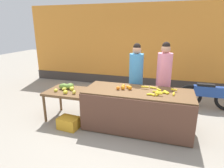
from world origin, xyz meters
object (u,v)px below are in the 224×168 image
object	(u,v)px
parked_motorcycle	(208,95)
produce_sack	(109,101)
vendor_woman_pink_shirt	(163,81)
vendor_woman_blue_shirt	(136,80)
produce_crate	(69,123)

from	to	relation	value
parked_motorcycle	produce_sack	xyz separation A→B (m)	(-2.55, -0.89, -0.12)
vendor_woman_pink_shirt	parked_motorcycle	world-z (taller)	vendor_woman_pink_shirt
parked_motorcycle	produce_sack	bearing A→B (deg)	-160.82
vendor_woman_blue_shirt	produce_crate	distance (m)	1.90
parked_motorcycle	produce_crate	xyz separation A→B (m)	(-3.13, -2.06, -0.27)
parked_motorcycle	vendor_woman_pink_shirt	bearing A→B (deg)	-142.23
produce_crate	vendor_woman_blue_shirt	bearing A→B (deg)	42.60
vendor_woman_pink_shirt	parked_motorcycle	bearing A→B (deg)	37.77
vendor_woman_blue_shirt	vendor_woman_pink_shirt	xyz separation A→B (m)	(0.66, -0.03, 0.03)
vendor_woman_pink_shirt	produce_sack	world-z (taller)	vendor_woman_pink_shirt
parked_motorcycle	produce_crate	distance (m)	3.76
parked_motorcycle	vendor_woman_blue_shirt	bearing A→B (deg)	-154.34
vendor_woman_blue_shirt	parked_motorcycle	size ratio (longest dim) A/B	1.13
vendor_woman_blue_shirt	vendor_woman_pink_shirt	size ratio (longest dim) A/B	0.97
vendor_woman_blue_shirt	parked_motorcycle	distance (m)	2.12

